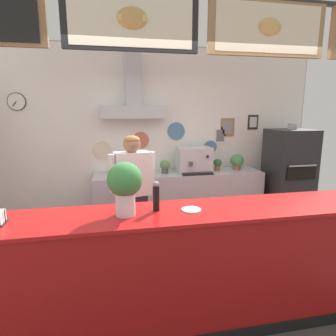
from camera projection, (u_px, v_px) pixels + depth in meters
ground_plane at (196, 294)px, 3.06m from camera, size 6.55×6.55×0.00m
back_wall_assembly at (159, 130)px, 4.84m from camera, size 5.46×2.48×2.94m
service_counter at (209, 266)px, 2.61m from camera, size 3.99×0.62×1.08m
back_prep_counter at (179, 199)px, 4.89m from camera, size 2.78×0.62×0.89m
pizza_oven at (288, 177)px, 4.91m from camera, size 0.67×0.69×1.70m
shop_worker at (133, 197)px, 3.50m from camera, size 0.56×0.31×1.62m
espresso_machine at (194, 160)px, 4.78m from camera, size 0.55×0.45×0.42m
potted_thyme at (237, 161)px, 4.99m from camera, size 0.23×0.23×0.27m
potted_sage at (165, 166)px, 4.70m from camera, size 0.17×0.17×0.22m
potted_oregano at (217, 164)px, 4.93m from camera, size 0.14×0.14×0.20m
pepper_grinder at (156, 196)px, 2.43m from camera, size 0.06×0.06×0.26m
condiment_plate at (191, 210)px, 2.45m from camera, size 0.17×0.17×0.01m
basil_vase at (125, 185)px, 2.30m from camera, size 0.28×0.28×0.44m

